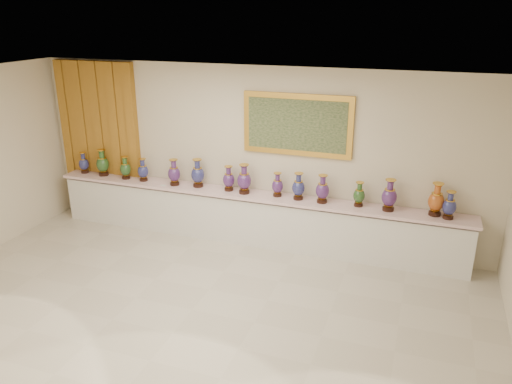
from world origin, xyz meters
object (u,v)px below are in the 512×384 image
counter (250,218)px  vase_0 (84,164)px  vase_2 (125,169)px  vase_1 (103,164)px

counter → vase_0: 3.41m
vase_2 → counter: bearing=0.7°
vase_0 → vase_1: (0.44, -0.01, 0.04)m
counter → vase_2: vase_2 is taller
counter → vase_2: bearing=-179.3°
counter → vase_0: bearing=179.8°
counter → vase_1: (-2.91, 0.00, 0.69)m
vase_0 → vase_2: size_ratio=0.95×
vase_0 → vase_1: 0.44m
vase_0 → vase_2: bearing=-2.6°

